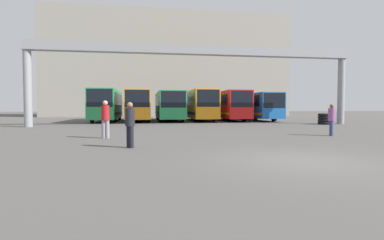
{
  "coord_description": "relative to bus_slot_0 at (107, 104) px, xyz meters",
  "views": [
    {
      "loc": [
        -4.38,
        -7.67,
        1.5
      ],
      "look_at": [
        0.09,
        20.15,
        0.3
      ],
      "focal_mm": 28.0,
      "sensor_mm": 36.0,
      "label": 1
    }
  ],
  "objects": [
    {
      "name": "bus_slot_5",
      "position": [
        16.62,
        0.08,
        -0.14
      ],
      "size": [
        2.49,
        10.99,
        3.01
      ],
      "color": "#1959A5",
      "rests_on": "ground"
    },
    {
      "name": "bus_slot_3",
      "position": [
        9.97,
        -0.08,
        0.01
      ],
      "size": [
        2.43,
        10.67,
        3.29
      ],
      "color": "orange",
      "rests_on": "ground"
    },
    {
      "name": "ground_plane",
      "position": [
        8.31,
        -25.55,
        -1.88
      ],
      "size": [
        200.0,
        200.0,
        0.0
      ],
      "primitive_type": "plane",
      "color": "#514F4C"
    },
    {
      "name": "pedestrian_mid_left",
      "position": [
        2.08,
        -18.3,
        -0.91
      ],
      "size": [
        0.38,
        0.38,
        1.83
      ],
      "rotation": [
        0.0,
        0.0,
        6.17
      ],
      "color": "gray",
      "rests_on": "ground"
    },
    {
      "name": "building_backdrop",
      "position": [
        8.31,
        21.07,
        6.77
      ],
      "size": [
        40.74,
        12.0,
        17.3
      ],
      "color": "gray",
      "rests_on": "ground"
    },
    {
      "name": "bus_slot_2",
      "position": [
        6.65,
        0.1,
        -0.08
      ],
      "size": [
        2.6,
        11.02,
        3.12
      ],
      "color": "#268C4C",
      "rests_on": "ground"
    },
    {
      "name": "pedestrian_near_right",
      "position": [
        3.41,
        -21.97,
        -0.98
      ],
      "size": [
        0.35,
        0.35,
        1.69
      ],
      "rotation": [
        0.0,
        0.0,
        2.14
      ],
      "color": "black",
      "rests_on": "ground"
    },
    {
      "name": "bus_slot_1",
      "position": [
        3.32,
        -0.33,
        -0.04
      ],
      "size": [
        2.46,
        10.16,
        3.21
      ],
      "color": "orange",
      "rests_on": "ground"
    },
    {
      "name": "bus_slot_0",
      "position": [
        0.0,
        0.0,
        0.0
      ],
      "size": [
        2.5,
        10.83,
        3.26
      ],
      "color": "#268C4C",
      "rests_on": "ground"
    },
    {
      "name": "bus_slot_4",
      "position": [
        13.3,
        0.01,
        -0.02
      ],
      "size": [
        2.43,
        10.84,
        3.22
      ],
      "color": "red",
      "rests_on": "ground"
    },
    {
      "name": "overhead_gantry",
      "position": [
        8.31,
        -8.82,
        3.58
      ],
      "size": [
        26.76,
        0.8,
        6.52
      ],
      "color": "gray",
      "rests_on": "ground"
    },
    {
      "name": "pedestrian_far_center",
      "position": [
        13.65,
        -18.91,
        -0.99
      ],
      "size": [
        0.35,
        0.35,
        1.67
      ],
      "rotation": [
        0.0,
        0.0,
        4.05
      ],
      "color": "navy",
      "rests_on": "ground"
    },
    {
      "name": "tire_stack",
      "position": [
        19.46,
        -9.29,
        -1.4
      ],
      "size": [
        1.04,
        1.04,
        0.96
      ],
      "color": "black",
      "rests_on": "ground"
    }
  ]
}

